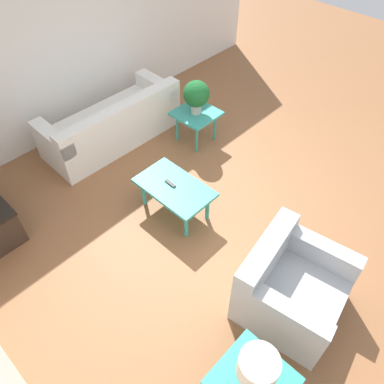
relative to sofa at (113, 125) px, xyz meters
The scene contains 10 objects.
ground_plane 2.30m from the sofa, behind, with size 14.00×14.00×0.00m, color #8E5B38.
wall_right 1.34m from the sofa, 16.95° to the right, with size 0.12×7.20×2.70m.
sofa is the anchor object (origin of this frame).
armchair 3.46m from the sofa, behind, with size 1.04×1.09×0.82m.
coffee_table 1.74m from the sofa, 167.56° to the left, with size 0.95×0.56×0.45m.
side_table_plant 1.25m from the sofa, 135.79° to the right, with size 0.59×0.59×0.50m.
side_table_lamp 4.00m from the sofa, 158.29° to the left, with size 0.59×0.59×0.50m.
potted_plant 1.34m from the sofa, 135.79° to the right, with size 0.38×0.38×0.50m.
table_lamp 4.02m from the sofa, 158.29° to the left, with size 0.31×0.31×0.42m.
remote_control 1.68m from the sofa, 166.87° to the left, with size 0.16×0.05×0.02m.
Camera 1 is at (-1.74, 2.73, 3.66)m, focal length 35.00 mm.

